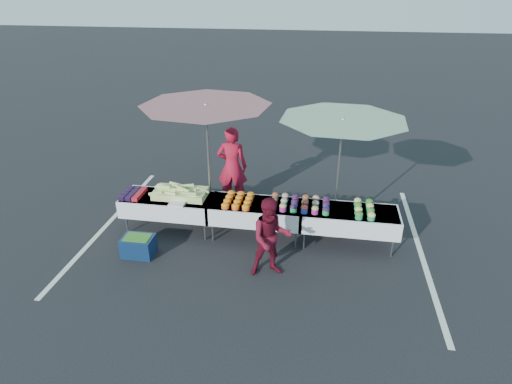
% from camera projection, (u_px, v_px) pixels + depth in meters
% --- Properties ---
extents(ground, '(80.00, 80.00, 0.00)m').
position_uv_depth(ground, '(256.00, 236.00, 8.68)').
color(ground, black).
extents(stripe_left, '(0.10, 5.00, 0.00)m').
position_uv_depth(stripe_left, '(109.00, 223.00, 9.14)').
color(stripe_left, silver).
rests_on(stripe_left, ground).
extents(stripe_right, '(0.10, 5.00, 0.00)m').
position_uv_depth(stripe_right, '(420.00, 250.00, 8.21)').
color(stripe_right, silver).
rests_on(stripe_right, ground).
extents(table_left, '(1.86, 0.81, 0.75)m').
position_uv_depth(table_left, '(169.00, 204.00, 8.68)').
color(table_left, white).
rests_on(table_left, ground).
extents(table_center, '(1.86, 0.81, 0.75)m').
position_uv_depth(table_center, '(256.00, 211.00, 8.42)').
color(table_center, white).
rests_on(table_center, ground).
extents(table_right, '(1.86, 0.81, 0.75)m').
position_uv_depth(table_right, '(349.00, 218.00, 8.16)').
color(table_right, white).
rests_on(table_right, ground).
extents(berry_punnets, '(0.40, 0.54, 0.08)m').
position_uv_depth(berry_punnets, '(133.00, 194.00, 8.64)').
color(berry_punnets, black).
rests_on(berry_punnets, table_left).
extents(corn_pile, '(1.16, 0.57, 0.26)m').
position_uv_depth(corn_pile, '(180.00, 193.00, 8.56)').
color(corn_pile, '#B2E374').
rests_on(corn_pile, table_left).
extents(plastic_bags, '(0.30, 0.25, 0.05)m').
position_uv_depth(plastic_bags, '(177.00, 204.00, 8.28)').
color(plastic_bags, white).
rests_on(plastic_bags, table_left).
extents(carrot_bowls, '(0.55, 0.69, 0.11)m').
position_uv_depth(carrot_bowls, '(238.00, 200.00, 8.36)').
color(carrot_bowls, '#FD5A1C').
rests_on(carrot_bowls, table_center).
extents(potato_cups, '(1.14, 0.58, 0.16)m').
position_uv_depth(potato_cups, '(300.00, 203.00, 8.18)').
color(potato_cups, blue).
rests_on(potato_cups, table_right).
extents(bean_baskets, '(0.36, 0.68, 0.15)m').
position_uv_depth(bean_baskets, '(364.00, 209.00, 8.00)').
color(bean_baskets, '#228B4F').
rests_on(bean_baskets, table_right).
extents(vendor, '(0.69, 0.47, 1.85)m').
position_uv_depth(vendor, '(232.00, 167.00, 9.54)').
color(vendor, '#AF142E').
rests_on(vendor, ground).
extents(customer, '(0.84, 0.74, 1.46)m').
position_uv_depth(customer, '(271.00, 238.00, 7.27)').
color(customer, maroon).
rests_on(customer, ground).
extents(umbrella_left, '(3.10, 3.10, 2.59)m').
position_uv_depth(umbrella_left, '(206.00, 116.00, 8.13)').
color(umbrella_left, black).
rests_on(umbrella_left, ground).
extents(umbrella_right, '(3.02, 3.02, 2.43)m').
position_uv_depth(umbrella_right, '(342.00, 130.00, 7.83)').
color(umbrella_right, black).
rests_on(umbrella_right, ground).
extents(storage_bin, '(0.59, 0.43, 0.38)m').
position_uv_depth(storage_bin, '(138.00, 245.00, 8.01)').
color(storage_bin, '#0E2346').
rests_on(storage_bin, ground).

